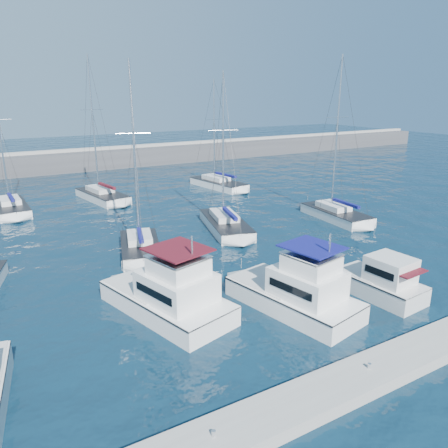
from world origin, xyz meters
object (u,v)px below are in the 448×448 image
sailboat_mid_e (336,214)px  sailboat_back_c (218,184)px  motor_yacht_stbd_outer (382,283)px  sailboat_mid_c (140,247)px  motor_yacht_stbd_inner (298,293)px  sailboat_back_a (11,208)px  motor_yacht_port_inner (170,296)px  sailboat_mid_d (225,224)px  sailboat_back_b (102,196)px

sailboat_mid_e → sailboat_back_c: (-2.89, 19.17, -0.03)m
motor_yacht_stbd_outer → sailboat_mid_c: sailboat_mid_c is taller
motor_yacht_stbd_inner → motor_yacht_stbd_outer: motor_yacht_stbd_inner is taller
sailboat_back_a → motor_yacht_stbd_outer: bearing=-63.1°
sailboat_mid_c → motor_yacht_port_inner: bearing=-84.1°
sailboat_mid_c → sailboat_mid_d: 9.37m
sailboat_mid_c → sailboat_back_b: sailboat_back_b is taller
motor_yacht_stbd_inner → sailboat_back_c: bearing=57.0°
motor_yacht_stbd_inner → sailboat_mid_d: bearing=63.5°
sailboat_back_b → motor_yacht_port_inner: bearing=-107.9°
motor_yacht_stbd_inner → sailboat_back_c: size_ratio=0.61×
motor_yacht_port_inner → sailboat_back_c: 34.98m
sailboat_mid_e → sailboat_back_b: size_ratio=0.96×
sailboat_mid_d → sailboat_mid_e: size_ratio=0.90×
motor_yacht_stbd_inner → sailboat_back_a: (-12.50, 32.57, -0.60)m
sailboat_mid_d → sailboat_mid_e: bearing=2.2°
sailboat_mid_d → motor_yacht_stbd_inner: bearing=-90.2°
motor_yacht_stbd_inner → sailboat_mid_c: size_ratio=0.57×
motor_yacht_port_inner → sailboat_back_b: sailboat_back_b is taller
sailboat_mid_d → motor_yacht_port_inner: bearing=-116.4°
motor_yacht_port_inner → sailboat_mid_e: 24.55m
motor_yacht_stbd_outer → sailboat_back_a: bearing=113.8°
sailboat_mid_d → sailboat_mid_e: sailboat_mid_e is taller
sailboat_mid_e → sailboat_back_c: size_ratio=1.13×
sailboat_mid_e → sailboat_back_a: size_ratio=1.04×
sailboat_mid_d → motor_yacht_stbd_outer: bearing=-70.0°
motor_yacht_stbd_outer → sailboat_mid_c: (-10.59, 15.04, -0.40)m
sailboat_back_a → sailboat_mid_c: bearing=-69.2°
sailboat_mid_e → sailboat_mid_d: bearing=171.2°
motor_yacht_stbd_outer → sailboat_mid_d: sailboat_mid_d is taller
sailboat_mid_c → sailboat_back_b: size_ratio=0.90×
motor_yacht_stbd_inner → sailboat_back_b: size_ratio=0.51×
sailboat_mid_c → sailboat_back_a: 20.31m
motor_yacht_stbd_inner → sailboat_mid_c: 14.60m
sailboat_back_b → sailboat_mid_e: bearing=-57.5°
motor_yacht_stbd_outer → sailboat_back_c: (7.15, 33.63, -0.43)m
motor_yacht_port_inner → sailboat_mid_e: bearing=8.4°
sailboat_back_a → sailboat_mid_e: bearing=-35.9°
motor_yacht_port_inner → sailboat_mid_c: size_ratio=0.61×
motor_yacht_stbd_inner → sailboat_back_c: (12.95, 32.37, -0.62)m
motor_yacht_port_inner → sailboat_mid_c: sailboat_mid_c is taller
motor_yacht_stbd_outer → sailboat_mid_d: 17.17m
sailboat_mid_d → sailboat_back_b: (-6.87, 17.43, 0.03)m
motor_yacht_port_inner → sailboat_back_a: size_ratio=0.59×
motor_yacht_stbd_inner → sailboat_back_a: sailboat_back_a is taller
sailboat_mid_d → sailboat_back_b: size_ratio=0.87×
sailboat_mid_c → sailboat_mid_d: (9.14, 2.07, -0.03)m
sailboat_back_a → sailboat_back_c: size_ratio=1.09×
sailboat_mid_e → sailboat_back_c: sailboat_mid_e is taller
motor_yacht_stbd_inner → sailboat_back_c: 34.87m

